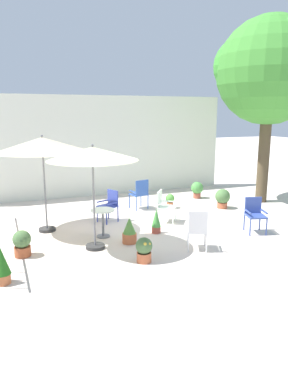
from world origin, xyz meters
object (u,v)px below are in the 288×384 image
at_px(patio_chair_2, 198,228).
at_px(potted_plant_0, 197,189).
at_px(shade_tree, 270,71).
at_px(potted_plant_3, 156,221).
at_px(patio_umbrella_1, 42,145).
at_px(potted_plant_1, 2,265).
at_px(patio_chair_0, 255,212).
at_px(cafe_table_0, 103,218).
at_px(patio_umbrella_0, 93,155).
at_px(potted_plant_5, 144,249).
at_px(potted_plant_4, 22,243).
at_px(potted_plant_2, 129,231).
at_px(patio_chair_1, 140,192).
at_px(potted_plant_6, 170,200).
at_px(patio_chair_3, 164,204).
at_px(potted_plant_7, 223,198).
at_px(patio_chair_4, 110,204).

xyz_separation_m(patio_chair_2, potted_plant_0, (2.60, 4.55, -0.20)).
relative_size(shade_tree, potted_plant_0, 10.20).
distance_m(potted_plant_0, potted_plant_3, 4.27).
distance_m(patio_umbrella_1, potted_plant_0, 6.19).
xyz_separation_m(potted_plant_0, potted_plant_1, (-6.74, -4.68, 0.02)).
bearing_deg(patio_chair_0, cafe_table_0, 164.16).
height_order(patio_umbrella_0, patio_umbrella_1, patio_umbrella_1).
distance_m(patio_umbrella_1, potted_plant_5, 3.84).
bearing_deg(patio_umbrella_0, potted_plant_4, 175.32).
height_order(patio_umbrella_1, potted_plant_2, patio_umbrella_1).
relative_size(shade_tree, potted_plant_5, 11.52).
distance_m(patio_chair_1, potted_plant_0, 2.60).
distance_m(patio_chair_2, potted_plant_2, 1.65).
height_order(patio_umbrella_1, potted_plant_6, patio_umbrella_1).
bearing_deg(potted_plant_3, patio_chair_3, 53.74).
distance_m(patio_chair_1, patio_chair_3, 1.58).
bearing_deg(potted_plant_7, potted_plant_2, -153.58).
bearing_deg(shade_tree, patio_umbrella_1, -175.30).
distance_m(patio_umbrella_1, potted_plant_1, 3.59).
relative_size(patio_chair_4, potted_plant_1, 1.28).
bearing_deg(cafe_table_0, patio_umbrella_0, -118.80).
bearing_deg(shade_tree, potted_plant_4, -165.02).
bearing_deg(potted_plant_2, patio_chair_0, -7.17).
relative_size(patio_chair_3, potted_plant_0, 1.50).
bearing_deg(potted_plant_0, potted_plant_6, -149.12).
bearing_deg(potted_plant_7, potted_plant_6, 157.69).
bearing_deg(patio_chair_4, potted_plant_2, -92.27).
relative_size(potted_plant_2, potted_plant_5, 1.18).
relative_size(patio_chair_2, potted_plant_0, 1.59).
bearing_deg(potted_plant_2, potted_plant_1, -158.00).
xyz_separation_m(potted_plant_0, potted_plant_7, (0.05, -1.57, 0.01)).
bearing_deg(potted_plant_1, patio_chair_0, 6.86).
height_order(cafe_table_0, potted_plant_1, cafe_table_0).
height_order(patio_umbrella_0, patio_chair_3, patio_umbrella_0).
bearing_deg(potted_plant_6, potted_plant_2, -131.92).
xyz_separation_m(potted_plant_0, potted_plant_6, (-1.54, -0.92, -0.07)).
bearing_deg(patio_chair_1, shade_tree, -7.16).
bearing_deg(patio_chair_0, shade_tree, 47.75).
xyz_separation_m(patio_umbrella_1, patio_chair_2, (2.99, -2.69, -1.72)).
bearing_deg(potted_plant_1, patio_chair_1, 43.22).
xyz_separation_m(patio_chair_2, potted_plant_2, (-1.26, 1.03, -0.24)).
bearing_deg(patio_chair_3, potted_plant_7, 15.84).
relative_size(patio_umbrella_0, patio_chair_4, 2.67).
bearing_deg(potted_plant_1, patio_umbrella_0, 28.84).
relative_size(potted_plant_4, potted_plant_7, 0.91).
relative_size(patio_chair_0, patio_chair_4, 1.01).
distance_m(patio_umbrella_0, patio_chair_1, 3.98).
relative_size(patio_chair_1, potted_plant_5, 1.82).
xyz_separation_m(patio_chair_3, potted_plant_3, (-0.60, -0.81, -0.20)).
height_order(cafe_table_0, potted_plant_3, cafe_table_0).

